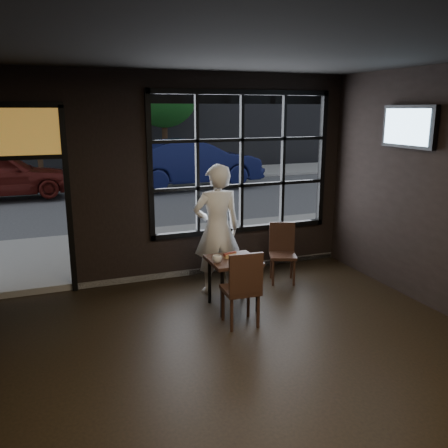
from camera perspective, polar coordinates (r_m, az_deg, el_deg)
name	(u,v)px	position (r m, az deg, el deg)	size (l,w,h in m)	color
floor	(268,398)	(4.78, 5.27, -20.17)	(6.00, 7.00, 0.02)	black
ceiling	(277,35)	(4.01, 6.34, 21.69)	(6.00, 7.00, 0.02)	black
window_frame	(242,163)	(7.70, 2.13, 7.36)	(3.06, 0.12, 2.28)	black
stained_transom	(16,132)	(7.05, -23.78, 10.14)	(1.20, 0.06, 0.70)	orange
street_asphalt	(77,158)	(27.73, -17.25, 7.55)	(60.00, 41.00, 0.04)	#545456
building_across	(68,9)	(27.04, -18.31, 23.38)	(28.00, 12.00, 15.00)	#5B5956
cafe_table	(233,283)	(6.47, 1.09, -7.12)	(0.64, 0.64, 0.70)	black
chair_near	(240,287)	(5.93, 1.99, -7.61)	(0.43, 0.43, 0.98)	black
chair_window	(283,254)	(7.42, 7.09, -3.57)	(0.40, 0.40, 0.92)	black
man	(217,229)	(6.84, -0.86, -0.66)	(0.69, 0.46, 1.90)	silver
hotdog	(230,255)	(6.41, 0.71, -3.77)	(0.20, 0.08, 0.06)	tan
cup	(217,259)	(6.19, -0.85, -4.23)	(0.12, 0.12, 0.10)	silver
tv	(409,127)	(7.08, 21.36, 10.85)	(0.11, 0.99, 0.58)	black
navy_car	(192,163)	(16.09, -3.91, 7.35)	(1.65, 4.74, 1.56)	#0F143F
maroon_car	(1,175)	(15.41, -25.27, 5.40)	(1.60, 3.96, 1.35)	#4F130F
tree_left	(36,108)	(18.17, -21.73, 12.82)	(2.22, 2.22, 3.79)	#332114
tree_right	(164,93)	(19.50, -7.27, 15.32)	(2.70, 2.70, 4.60)	#332114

